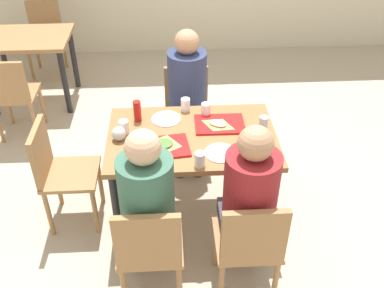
{
  "coord_description": "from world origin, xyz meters",
  "views": [
    {
      "loc": [
        -0.15,
        -2.56,
        2.54
      ],
      "look_at": [
        0.0,
        0.0,
        0.68
      ],
      "focal_mm": 41.38,
      "sensor_mm": 36.0,
      "label": 1
    }
  ],
  "objects": [
    {
      "name": "person_in_brown_jacket",
      "position": [
        0.3,
        -0.65,
        0.75
      ],
      "size": [
        0.32,
        0.42,
        1.27
      ],
      "color": "#383842",
      "rests_on": "ground_plane"
    },
    {
      "name": "plastic_cup_c",
      "position": [
        -0.48,
        0.06,
        0.8
      ],
      "size": [
        0.07,
        0.07,
        0.1
      ],
      "primitive_type": "cylinder",
      "color": "white",
      "rests_on": "main_table"
    },
    {
      "name": "paper_plate_near_edge",
      "position": [
        0.18,
        -0.22,
        0.76
      ],
      "size": [
        0.22,
        0.22,
        0.01
      ],
      "primitive_type": "cylinder",
      "color": "white",
      "rests_on": "main_table"
    },
    {
      "name": "foil_bundle",
      "position": [
        -0.51,
        -0.02,
        0.8
      ],
      "size": [
        0.1,
        0.1,
        0.1
      ],
      "primitive_type": "sphere",
      "color": "silver",
      "rests_on": "main_table"
    },
    {
      "name": "tray_red_near",
      "position": [
        -0.21,
        -0.14,
        0.76
      ],
      "size": [
        0.39,
        0.3,
        0.02
      ],
      "primitive_type": "cube",
      "rotation": [
        0.0,
        0.0,
        0.12
      ],
      "color": "red",
      "rests_on": "main_table"
    },
    {
      "name": "chair_near_right",
      "position": [
        0.3,
        -0.79,
        0.5
      ],
      "size": [
        0.4,
        0.4,
        0.86
      ],
      "color": "#9E7247",
      "rests_on": "ground_plane"
    },
    {
      "name": "background_chair_near",
      "position": [
        -1.62,
        1.16,
        0.5
      ],
      "size": [
        0.4,
        0.4,
        0.86
      ],
      "color": "#9E7247",
      "rests_on": "ground_plane"
    },
    {
      "name": "condiment_bottle",
      "position": [
        -0.39,
        0.22,
        0.83
      ],
      "size": [
        0.06,
        0.06,
        0.16
      ],
      "primitive_type": "cylinder",
      "color": "red",
      "rests_on": "main_table"
    },
    {
      "name": "chair_far_side",
      "position": [
        0.0,
        0.79,
        0.5
      ],
      "size": [
        0.4,
        0.4,
        0.86
      ],
      "color": "#9E7247",
      "rests_on": "ground_plane"
    },
    {
      "name": "chair_near_left",
      "position": [
        -0.3,
        -0.79,
        0.5
      ],
      "size": [
        0.4,
        0.4,
        0.86
      ],
      "color": "#9E7247",
      "rests_on": "ground_plane"
    },
    {
      "name": "pizza_slice_a",
      "position": [
        -0.2,
        -0.12,
        0.78
      ],
      "size": [
        0.21,
        0.2,
        0.02
      ],
      "color": "#DBAD60",
      "rests_on": "tray_red_near"
    },
    {
      "name": "background_table",
      "position": [
        -1.62,
        1.89,
        0.62
      ],
      "size": [
        0.9,
        0.7,
        0.75
      ],
      "color": "#9E7247",
      "rests_on": "ground_plane"
    },
    {
      "name": "person_far_side",
      "position": [
        -0.0,
        0.65,
        0.75
      ],
      "size": [
        0.32,
        0.42,
        1.27
      ],
      "color": "#383842",
      "rests_on": "ground_plane"
    },
    {
      "name": "plastic_cup_d",
      "position": [
        0.12,
        0.26,
        0.8
      ],
      "size": [
        0.07,
        0.07,
        0.1
      ],
      "primitive_type": "cylinder",
      "color": "white",
      "rests_on": "main_table"
    },
    {
      "name": "pizza_slice_b",
      "position": [
        0.19,
        0.1,
        0.78
      ],
      "size": [
        0.23,
        0.2,
        0.02
      ],
      "color": "#DBAD60",
      "rests_on": "tray_red_far"
    },
    {
      "name": "main_table",
      "position": [
        0.0,
        0.0,
        0.65
      ],
      "size": [
        1.2,
        0.8,
        0.75
      ],
      "color": "olive",
      "rests_on": "ground_plane"
    },
    {
      "name": "paper_plate_center",
      "position": [
        -0.18,
        0.22,
        0.76
      ],
      "size": [
        0.22,
        0.22,
        0.01
      ],
      "primitive_type": "cylinder",
      "color": "white",
      "rests_on": "main_table"
    },
    {
      "name": "plastic_cup_a",
      "position": [
        -0.03,
        0.34,
        0.8
      ],
      "size": [
        0.07,
        0.07,
        0.1
      ],
      "primitive_type": "cylinder",
      "color": "white",
      "rests_on": "main_table"
    },
    {
      "name": "background_chair_far",
      "position": [
        -1.62,
        2.63,
        0.5
      ],
      "size": [
        0.4,
        0.4,
        0.86
      ],
      "color": "#9E7247",
      "rests_on": "ground_plane"
    },
    {
      "name": "ground_plane",
      "position": [
        0.0,
        0.0,
        -0.01
      ],
      "size": [
        10.0,
        10.0,
        0.02
      ],
      "primitive_type": "cube",
      "color": "#B7A893"
    },
    {
      "name": "person_in_red",
      "position": [
        -0.3,
        -0.65,
        0.75
      ],
      "size": [
        0.32,
        0.42,
        1.27
      ],
      "color": "#383842",
      "rests_on": "ground_plane"
    },
    {
      "name": "plastic_cup_b",
      "position": [
        0.03,
        -0.34,
        0.8
      ],
      "size": [
        0.07,
        0.07,
        0.1
      ],
      "primitive_type": "cylinder",
      "color": "white",
      "rests_on": "main_table"
    },
    {
      "name": "chair_left_end",
      "position": [
        -0.98,
        0.0,
        0.5
      ],
      "size": [
        0.4,
        0.4,
        0.86
      ],
      "color": "#9E7247",
      "rests_on": "ground_plane"
    },
    {
      "name": "tray_red_far",
      "position": [
        0.21,
        0.12,
        0.76
      ],
      "size": [
        0.36,
        0.26,
        0.02
      ],
      "primitive_type": "cube",
      "rotation": [
        0.0,
        0.0,
        -0.01
      ],
      "color": "red",
      "rests_on": "main_table"
    },
    {
      "name": "soda_can",
      "position": [
        0.51,
        0.02,
        0.81
      ],
      "size": [
        0.07,
        0.07,
        0.12
      ],
      "primitive_type": "cylinder",
      "color": "#B7BCC6",
      "rests_on": "main_table"
    }
  ]
}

